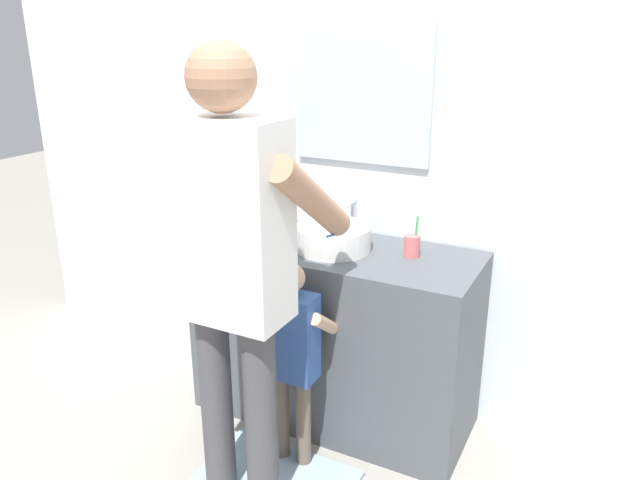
{
  "coord_description": "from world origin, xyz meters",
  "views": [
    {
      "loc": [
        1.12,
        -2.03,
        1.82
      ],
      "look_at": [
        0.0,
        0.15,
        0.96
      ],
      "focal_mm": 34.14,
      "sensor_mm": 36.0,
      "label": 1
    }
  ],
  "objects_px": {
    "soap_bottle": "(283,223)",
    "adult_parent": "(233,250)",
    "toothbrush_cup": "(412,245)",
    "child_toddler": "(292,348)"
  },
  "relations": [
    {
      "from": "toothbrush_cup",
      "to": "adult_parent",
      "type": "relative_size",
      "value": 0.12
    },
    {
      "from": "soap_bottle",
      "to": "child_toddler",
      "type": "bearing_deg",
      "value": -56.04
    },
    {
      "from": "soap_bottle",
      "to": "adult_parent",
      "type": "distance_m",
      "value": 0.76
    },
    {
      "from": "toothbrush_cup",
      "to": "adult_parent",
      "type": "bearing_deg",
      "value": -119.43
    },
    {
      "from": "soap_bottle",
      "to": "adult_parent",
      "type": "xyz_separation_m",
      "value": [
        0.22,
        -0.71,
        0.13
      ]
    },
    {
      "from": "toothbrush_cup",
      "to": "soap_bottle",
      "type": "height_order",
      "value": "toothbrush_cup"
    },
    {
      "from": "soap_bottle",
      "to": "adult_parent",
      "type": "relative_size",
      "value": 0.09
    },
    {
      "from": "toothbrush_cup",
      "to": "soap_bottle",
      "type": "distance_m",
      "value": 0.64
    },
    {
      "from": "toothbrush_cup",
      "to": "child_toddler",
      "type": "height_order",
      "value": "toothbrush_cup"
    },
    {
      "from": "soap_bottle",
      "to": "child_toddler",
      "type": "height_order",
      "value": "soap_bottle"
    }
  ]
}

